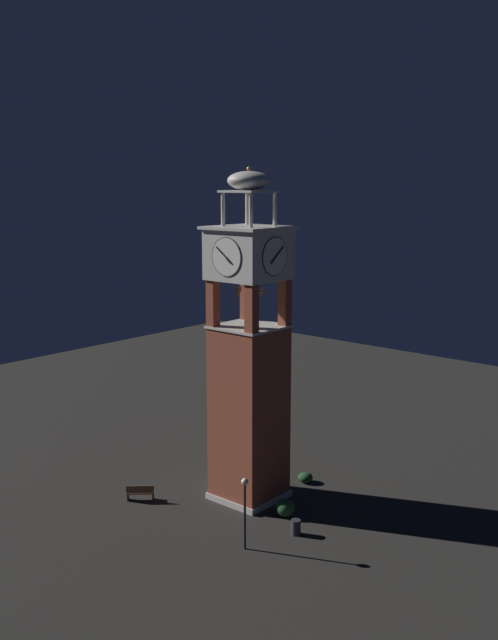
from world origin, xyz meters
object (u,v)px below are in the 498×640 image
Objects in this scene: trash_bin at (296,527)px; lamp_post at (245,500)px; park_bench at (140,493)px; clock_tower at (249,368)px.

lamp_post is at bearing -18.48° from trash_bin.
park_bench is at bearing -74.76° from trash_bin.
lamp_post reaches higher than park_bench.
trash_bin is (1.92, 4.91, -7.39)m from clock_tower.
trash_bin is (-2.54, 9.33, -0.08)m from park_bench.
lamp_post is (4.84, 3.93, -5.18)m from clock_tower.
trash_bin is at bearing 161.52° from lamp_post.
clock_tower is 12.91× the size of park_bench.
lamp_post is at bearing 87.46° from park_bench.
park_bench reaches higher than trash_bin.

